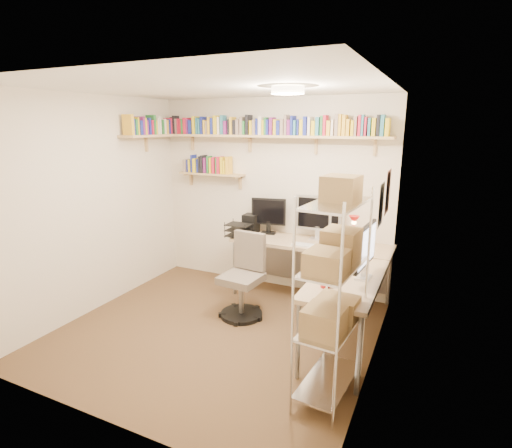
{
  "coord_description": "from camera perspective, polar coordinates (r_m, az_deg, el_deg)",
  "views": [
    {
      "loc": [
        2.03,
        -3.33,
        2.17
      ],
      "look_at": [
        0.22,
        0.55,
        1.09
      ],
      "focal_mm": 28.0,
      "sensor_mm": 36.0,
      "label": 1
    }
  ],
  "objects": [
    {
      "name": "ground",
      "position": [
        4.46,
        -5.78,
        -15.04
      ],
      "size": [
        3.2,
        3.2,
        0.0
      ],
      "primitive_type": "plane",
      "color": "#472F1E",
      "rests_on": "ground"
    },
    {
      "name": "room_shell",
      "position": [
        3.95,
        -6.26,
        5.0
      ],
      "size": [
        3.24,
        3.04,
        2.52
      ],
      "color": "beige",
      "rests_on": "ground"
    },
    {
      "name": "wall_shelves",
      "position": [
        5.24,
        -2.97,
        12.52
      ],
      "size": [
        3.12,
        1.09,
        0.8
      ],
      "color": "tan",
      "rests_on": "ground"
    },
    {
      "name": "corner_desk",
      "position": [
        4.71,
        7.39,
        -3.53
      ],
      "size": [
        2.03,
        1.98,
        1.32
      ],
      "color": "tan",
      "rests_on": "ground"
    },
    {
      "name": "office_chair",
      "position": [
        4.63,
        -1.77,
        -8.26
      ],
      "size": [
        0.51,
        0.52,
        0.97
      ],
      "rotation": [
        0.0,
        0.0,
        -0.09
      ],
      "color": "black",
      "rests_on": "ground"
    },
    {
      "name": "wire_rack",
      "position": [
        3.13,
        11.05,
        -6.97
      ],
      "size": [
        0.42,
        0.76,
        1.8
      ],
      "rotation": [
        0.0,
        0.0,
        -0.09
      ],
      "color": "silver",
      "rests_on": "ground"
    }
  ]
}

